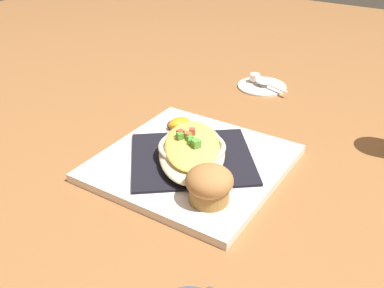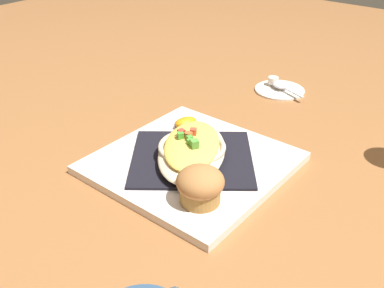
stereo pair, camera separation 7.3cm
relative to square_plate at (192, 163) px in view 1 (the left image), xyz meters
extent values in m
plane|color=#976035|center=(0.00, 0.00, -0.01)|extent=(2.60, 2.60, 0.00)
cube|color=white|center=(0.00, 0.00, 0.00)|extent=(0.30, 0.30, 0.01)
cube|color=black|center=(0.00, 0.00, 0.01)|extent=(0.26, 0.27, 0.00)
ellipsoid|color=beige|center=(0.00, 0.00, 0.02)|extent=(0.23, 0.20, 0.02)
torus|color=beige|center=(0.00, 0.00, 0.03)|extent=(0.15, 0.15, 0.01)
ellipsoid|color=#E7C452|center=(0.00, 0.00, 0.04)|extent=(0.19, 0.16, 0.02)
cube|color=red|center=(0.00, -0.02, 0.05)|extent=(0.01, 0.01, 0.01)
cube|color=green|center=(0.01, 0.00, 0.05)|extent=(0.01, 0.01, 0.01)
cube|color=#54983B|center=(0.02, 0.02, 0.05)|extent=(0.02, 0.02, 0.01)
cube|color=#A95F2F|center=(0.00, -0.01, 0.05)|extent=(0.01, 0.01, 0.01)
cube|color=#D5452F|center=(-0.01, -0.01, 0.05)|extent=(0.01, 0.01, 0.01)
cube|color=green|center=(0.01, 0.01, 0.05)|extent=(0.01, 0.01, 0.01)
cube|color=green|center=(0.01, -0.02, 0.05)|extent=(0.01, 0.01, 0.01)
cylinder|color=#A17236|center=(0.08, 0.08, 0.02)|extent=(0.06, 0.06, 0.03)
ellipsoid|color=#A86F3C|center=(0.08, 0.08, 0.04)|extent=(0.07, 0.07, 0.04)
ellipsoid|color=#4C0F23|center=(0.08, 0.08, 0.05)|extent=(0.03, 0.03, 0.01)
ellipsoid|color=#522A69|center=(-0.08, -0.09, 0.01)|extent=(0.06, 0.06, 0.01)
ellipsoid|color=orange|center=(-0.08, -0.08, 0.02)|extent=(0.05, 0.04, 0.02)
cylinder|color=white|center=(-0.37, -0.04, 0.00)|extent=(0.11, 0.11, 0.01)
ellipsoid|color=silver|center=(-0.37, -0.04, 0.01)|extent=(0.04, 0.05, 0.01)
cube|color=silver|center=(-0.36, 0.01, 0.01)|extent=(0.03, 0.06, 0.00)
cylinder|color=white|center=(-0.38, -0.06, 0.01)|extent=(0.02, 0.02, 0.02)
camera|label=1|loc=(0.53, 0.33, 0.41)|focal=41.42mm
camera|label=2|loc=(0.49, 0.39, 0.41)|focal=41.42mm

